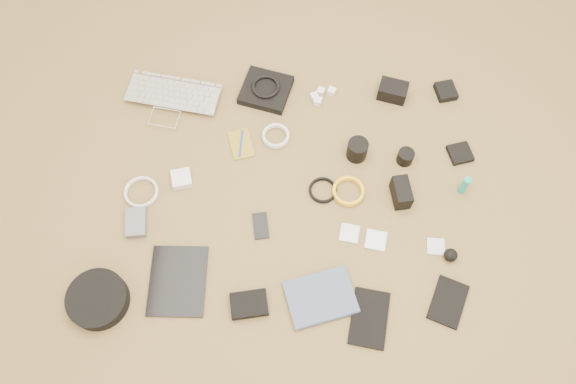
{
  "coord_description": "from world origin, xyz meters",
  "views": [
    {
      "loc": [
        0.03,
        -0.88,
        1.93
      ],
      "look_at": [
        -0.01,
        0.01,
        0.02
      ],
      "focal_mm": 35.0,
      "sensor_mm": 36.0,
      "label": 1
    }
  ],
  "objects_px": {
    "tablet": "(178,281)",
    "phone": "(261,226)",
    "laptop": "(170,105)",
    "dslr_camera": "(393,91)",
    "headphone_case": "(98,299)",
    "paperback": "(328,322)"
  },
  "relations": [
    {
      "from": "phone",
      "to": "headphone_case",
      "type": "distance_m",
      "value": 0.62
    },
    {
      "from": "laptop",
      "to": "phone",
      "type": "relative_size",
      "value": 3.68
    },
    {
      "from": "dslr_camera",
      "to": "paperback",
      "type": "distance_m",
      "value": 0.98
    },
    {
      "from": "tablet",
      "to": "headphone_case",
      "type": "relative_size",
      "value": 1.23
    },
    {
      "from": "phone",
      "to": "paperback",
      "type": "height_order",
      "value": "paperback"
    },
    {
      "from": "tablet",
      "to": "phone",
      "type": "bearing_deg",
      "value": 36.86
    },
    {
      "from": "laptop",
      "to": "headphone_case",
      "type": "xyz_separation_m",
      "value": [
        -0.14,
        -0.81,
        0.01
      ]
    },
    {
      "from": "paperback",
      "to": "tablet",
      "type": "bearing_deg",
      "value": 58.85
    },
    {
      "from": "headphone_case",
      "to": "paperback",
      "type": "distance_m",
      "value": 0.79
    },
    {
      "from": "laptop",
      "to": "phone",
      "type": "xyz_separation_m",
      "value": [
        0.4,
        -0.5,
        -0.01
      ]
    },
    {
      "from": "tablet",
      "to": "paperback",
      "type": "relative_size",
      "value": 1.11
    },
    {
      "from": "phone",
      "to": "headphone_case",
      "type": "relative_size",
      "value": 0.49
    },
    {
      "from": "headphone_case",
      "to": "tablet",
      "type": "bearing_deg",
      "value": 17.9
    },
    {
      "from": "paperback",
      "to": "headphone_case",
      "type": "bearing_deg",
      "value": 69.0
    },
    {
      "from": "paperback",
      "to": "laptop",
      "type": "bearing_deg",
      "value": 19.43
    },
    {
      "from": "paperback",
      "to": "phone",
      "type": "bearing_deg",
      "value": 18.16
    },
    {
      "from": "dslr_camera",
      "to": "tablet",
      "type": "relative_size",
      "value": 0.45
    },
    {
      "from": "phone",
      "to": "headphone_case",
      "type": "xyz_separation_m",
      "value": [
        -0.54,
        -0.31,
        0.02
      ]
    },
    {
      "from": "tablet",
      "to": "paperback",
      "type": "xyz_separation_m",
      "value": [
        0.53,
        -0.12,
        0.01
      ]
    },
    {
      "from": "laptop",
      "to": "dslr_camera",
      "type": "xyz_separation_m",
      "value": [
        0.9,
        0.1,
        0.02
      ]
    },
    {
      "from": "dslr_camera",
      "to": "paperback",
      "type": "relative_size",
      "value": 0.5
    },
    {
      "from": "laptop",
      "to": "headphone_case",
      "type": "bearing_deg",
      "value": -90.69
    }
  ]
}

